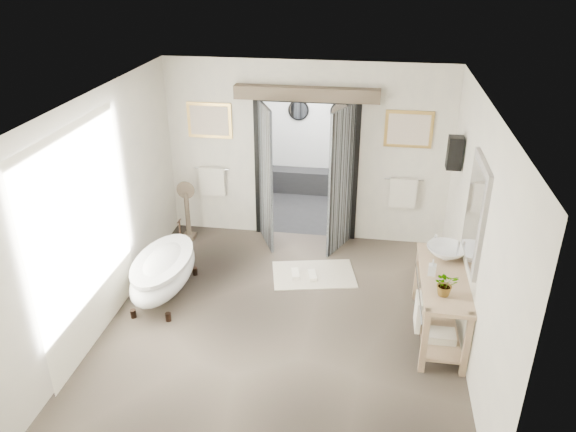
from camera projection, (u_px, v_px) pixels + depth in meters
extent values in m
plane|color=#685A4C|center=(281.00, 322.00, 7.29)|extent=(5.00, 5.00, 0.00)
cube|color=beige|center=(228.00, 362.00, 4.44)|extent=(4.50, 0.02, 2.90)
cube|color=beige|center=(102.00, 210.00, 6.97)|extent=(0.02, 5.00, 2.90)
cube|color=beige|center=(476.00, 236.00, 6.35)|extent=(0.02, 5.00, 2.90)
cube|color=beige|center=(213.00, 148.00, 9.09)|extent=(1.45, 0.02, 2.90)
cube|color=beige|center=(404.00, 158.00, 8.67)|extent=(1.45, 0.02, 2.90)
cube|color=beige|center=(307.00, 80.00, 8.38)|extent=(1.60, 0.02, 0.60)
cube|color=white|center=(279.00, 102.00, 6.03)|extent=(4.50, 5.00, 0.02)
cube|color=white|center=(84.00, 240.00, 6.47)|extent=(0.02, 2.20, 2.70)
cube|color=gray|center=(476.00, 213.00, 6.32)|extent=(0.05, 0.95, 1.25)
cube|color=silver|center=(473.00, 213.00, 6.32)|extent=(0.01, 0.80, 1.10)
cube|color=black|center=(455.00, 153.00, 7.55)|extent=(0.20, 0.20, 0.45)
sphere|color=#FFCC8C|center=(455.00, 153.00, 7.55)|extent=(0.10, 0.10, 0.10)
cube|color=#242426|center=(312.00, 209.00, 10.40)|extent=(2.20, 2.00, 0.01)
cube|color=white|center=(315.00, 73.00, 9.32)|extent=(2.20, 2.00, 0.02)
cube|color=white|center=(319.00, 129.00, 10.75)|extent=(2.20, 0.02, 2.50)
cube|color=white|center=(252.00, 142.00, 10.01)|extent=(0.02, 2.00, 2.50)
cube|color=white|center=(376.00, 148.00, 9.71)|extent=(0.02, 2.00, 2.50)
cube|color=#242426|center=(317.00, 182.00, 11.04)|extent=(2.00, 0.35, 0.45)
cylinder|color=silver|center=(298.00, 110.00, 10.63)|extent=(0.40, 0.03, 0.40)
cylinder|color=silver|center=(341.00, 112.00, 10.51)|extent=(0.40, 0.03, 0.40)
cube|color=black|center=(257.00, 168.00, 9.12)|extent=(0.07, 0.10, 2.30)
cube|color=black|center=(356.00, 174.00, 8.90)|extent=(0.07, 0.10, 2.30)
cube|color=black|center=(307.00, 100.00, 8.51)|extent=(1.67, 0.10, 0.07)
cube|color=black|center=(265.00, 177.00, 8.79)|extent=(0.37, 0.74, 2.30)
cube|color=black|center=(342.00, 181.00, 8.62)|extent=(0.37, 0.74, 2.30)
cube|color=#4F4637|center=(306.00, 94.00, 8.37)|extent=(2.20, 0.20, 0.20)
cube|color=tan|center=(210.00, 120.00, 8.87)|extent=(0.72, 0.03, 0.57)
cube|color=beige|center=(209.00, 121.00, 8.86)|extent=(0.62, 0.01, 0.47)
cube|color=tan|center=(409.00, 129.00, 8.45)|extent=(0.72, 0.03, 0.57)
cube|color=beige|center=(409.00, 130.00, 8.43)|extent=(0.62, 0.01, 0.47)
cylinder|color=silver|center=(212.00, 169.00, 9.19)|extent=(0.60, 0.02, 0.02)
cube|color=beige|center=(212.00, 181.00, 9.27)|extent=(0.42, 0.08, 0.48)
cylinder|color=silver|center=(404.00, 179.00, 8.76)|extent=(0.60, 0.02, 0.02)
cube|color=beige|center=(403.00, 193.00, 8.84)|extent=(0.42, 0.08, 0.48)
cylinder|color=black|center=(133.00, 314.00, 7.36)|extent=(0.08, 0.08, 0.12)
cylinder|color=black|center=(168.00, 317.00, 7.30)|extent=(0.08, 0.08, 0.12)
cylinder|color=black|center=(164.00, 269.00, 8.39)|extent=(0.08, 0.08, 0.12)
cylinder|color=black|center=(195.00, 271.00, 8.32)|extent=(0.08, 0.08, 0.12)
ellipsoid|color=white|center=(164.00, 272.00, 7.71)|extent=(0.73, 1.63, 0.52)
cylinder|color=black|center=(180.00, 227.00, 8.23)|extent=(0.03, 0.03, 0.21)
cube|color=tan|center=(425.00, 341.00, 6.28)|extent=(0.07, 0.07, 0.85)
cube|color=tan|center=(467.00, 345.00, 6.22)|extent=(0.07, 0.07, 0.85)
cube|color=tan|center=(418.00, 272.00, 7.60)|extent=(0.07, 0.07, 0.85)
cube|color=tan|center=(453.00, 275.00, 7.53)|extent=(0.07, 0.07, 0.85)
cube|color=tan|center=(444.00, 277.00, 6.73)|extent=(0.55, 1.60, 0.05)
cube|color=tan|center=(437.00, 323.00, 7.02)|extent=(0.45, 1.50, 0.03)
cylinder|color=silver|center=(419.00, 291.00, 6.87)|extent=(0.02, 1.40, 0.02)
cube|color=beige|center=(418.00, 312.00, 6.82)|extent=(0.06, 0.34, 0.42)
cube|color=beige|center=(440.00, 336.00, 6.68)|extent=(0.35, 0.25, 0.10)
cube|color=beige|center=(436.00, 302.00, 7.31)|extent=(0.35, 0.25, 0.10)
cube|color=#4F4637|center=(189.00, 236.00, 9.38)|extent=(0.20, 0.20, 0.07)
cylinder|color=#4F4637|center=(188.00, 214.00, 9.20)|extent=(0.08, 0.08, 0.75)
cylinder|color=silver|center=(186.00, 190.00, 9.03)|extent=(0.27, 0.02, 0.27)
cylinder|color=#4F4637|center=(186.00, 190.00, 9.02)|extent=(0.30, 0.01, 0.30)
cube|color=beige|center=(314.00, 274.00, 8.34)|extent=(1.34, 1.04, 0.01)
cube|color=white|center=(295.00, 274.00, 8.29)|extent=(0.17, 0.29, 0.05)
cube|color=white|center=(312.00, 275.00, 8.25)|extent=(0.17, 0.29, 0.05)
imported|color=white|center=(446.00, 253.00, 7.05)|extent=(0.62, 0.62, 0.17)
imported|color=gray|center=(446.00, 284.00, 6.29)|extent=(0.29, 0.26, 0.29)
imported|color=gray|center=(432.00, 267.00, 6.70)|extent=(0.10, 0.11, 0.20)
imported|color=gray|center=(435.00, 241.00, 7.33)|extent=(0.18, 0.18, 0.18)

